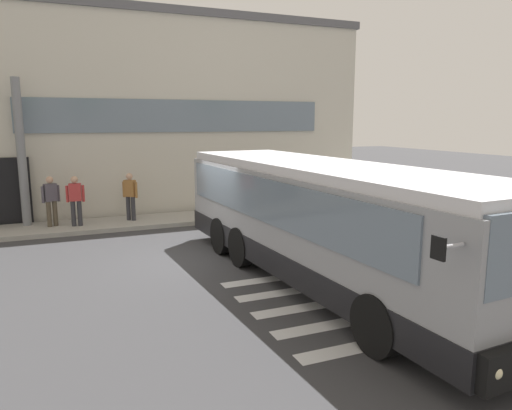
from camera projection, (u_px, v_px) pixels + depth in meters
ground_plane at (201, 257)px, 12.76m from camera, size 80.00×90.00×0.02m
bay_paint_stripes at (352, 299)px, 9.70m from camera, size 4.40×3.96×0.01m
terminal_building at (118, 115)px, 22.33m from camera, size 19.29×13.80×7.77m
boarding_curb at (165, 220)px, 17.11m from camera, size 21.49×2.00×0.15m
entry_support_column at (21, 153)px, 15.51m from camera, size 0.28×0.28×4.86m
bus_main_foreground at (324, 225)px, 10.54m from camera, size 3.23×10.48×2.70m
passenger_near_column at (51, 198)px, 15.61m from camera, size 0.56×0.46×1.68m
passenger_by_doorway at (76, 198)px, 15.66m from camera, size 0.59×0.26×1.68m
passenger_at_curb_edge at (130, 194)px, 16.56m from camera, size 0.47×0.42×1.68m
safety_bollard_yellow at (202, 214)px, 16.37m from camera, size 0.18×0.18×0.90m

